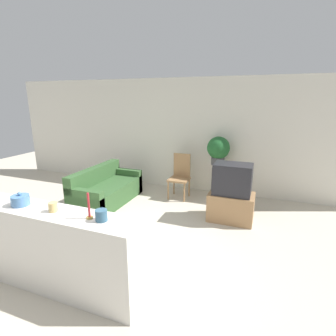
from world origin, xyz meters
TOP-DOWN VIEW (x-y plane):
  - ground_plane at (0.00, 0.00)m, footprint 14.00×14.00m
  - wall_back at (0.00, 3.43)m, footprint 9.00×0.06m
  - couch at (-0.85, 1.88)m, footprint 0.82×1.73m
  - tv_stand at (1.83, 1.98)m, footprint 0.82×0.54m
  - television at (1.83, 1.98)m, footprint 0.69×0.45m
  - wooden_chair at (0.56, 2.79)m, footprint 0.44×0.44m
  - plant_stand at (1.35, 3.12)m, footprint 0.17×0.17m
  - potted_plant at (1.35, 3.12)m, footprint 0.51×0.51m
  - foreground_counter at (0.00, -0.60)m, footprint 2.49×0.44m
  - decorative_bowl at (-0.31, -0.60)m, footprint 0.20×0.20m
  - candle_jar at (0.18, -0.60)m, footprint 0.10×0.10m
  - candlestick at (0.68, -0.60)m, footprint 0.07×0.07m
  - coffee_tin at (0.82, -0.60)m, footprint 0.13×0.13m

SIDE VIEW (x-z plane):
  - ground_plane at x=0.00m, z-range 0.00..0.00m
  - tv_stand at x=1.83m, z-range 0.00..0.52m
  - couch at x=-0.85m, z-range -0.11..0.66m
  - plant_stand at x=1.35m, z-range 0.00..0.76m
  - foreground_counter at x=0.00m, z-range 0.00..1.00m
  - wooden_chair at x=0.56m, z-range 0.04..1.04m
  - television at x=1.83m, z-range 0.52..1.09m
  - candle_jar at x=0.18m, z-range 1.00..1.10m
  - coffee_tin at x=0.82m, z-range 1.00..1.12m
  - decorative_bowl at x=-0.31m, z-range 0.97..1.14m
  - candlestick at x=0.68m, z-range 0.95..1.24m
  - potted_plant at x=1.35m, z-range 0.80..1.44m
  - wall_back at x=0.00m, z-range 0.00..2.70m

